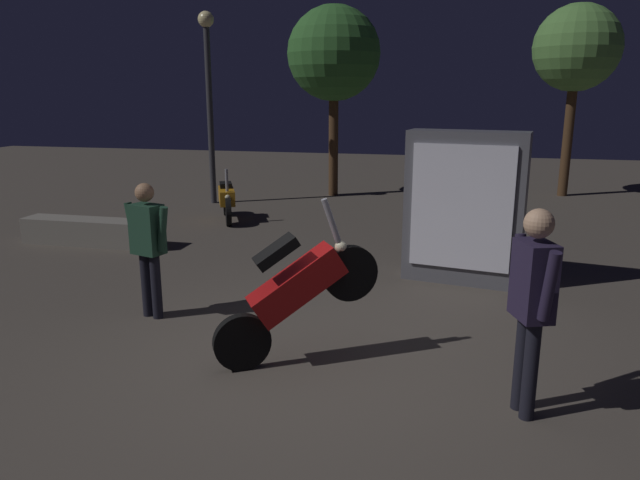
# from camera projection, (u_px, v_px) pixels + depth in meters

# --- Properties ---
(ground_plane) EXTENTS (40.00, 40.00, 0.00)m
(ground_plane) POSITION_uv_depth(u_px,v_px,m) (302.00, 363.00, 5.85)
(ground_plane) COLOR #4C443D
(motorcycle_red_foreground) EXTENTS (1.47, 0.95, 1.63)m
(motorcycle_red_foreground) POSITION_uv_depth(u_px,v_px,m) (296.00, 290.00, 5.71)
(motorcycle_red_foreground) COLOR black
(motorcycle_red_foreground) RESTS_ON ground_plane
(motorcycle_orange_parked_left) EXTENTS (0.78, 1.55, 1.11)m
(motorcycle_orange_parked_left) POSITION_uv_depth(u_px,v_px,m) (227.00, 199.00, 12.24)
(motorcycle_orange_parked_left) COLOR black
(motorcycle_orange_parked_left) RESTS_ON ground_plane
(person_rider_beside) EXTENTS (0.35, 0.66, 1.74)m
(person_rider_beside) POSITION_uv_depth(u_px,v_px,m) (532.00, 295.00, 4.69)
(person_rider_beside) COLOR black
(person_rider_beside) RESTS_ON ground_plane
(person_bystander_far) EXTENTS (0.66, 0.33, 1.61)m
(person_bystander_far) POSITION_uv_depth(u_px,v_px,m) (148.00, 239.00, 6.83)
(person_bystander_far) COLOR black
(person_bystander_far) RESTS_ON ground_plane
(streetlamp_near) EXTENTS (0.36, 0.36, 4.36)m
(streetlamp_near) POSITION_uv_depth(u_px,v_px,m) (209.00, 82.00, 13.56)
(streetlamp_near) COLOR #38383D
(streetlamp_near) RESTS_ON ground_plane
(tree_left_bg) EXTENTS (2.08, 2.08, 4.68)m
(tree_left_bg) POSITION_uv_depth(u_px,v_px,m) (577.00, 49.00, 14.36)
(tree_left_bg) COLOR #4C331E
(tree_left_bg) RESTS_ON ground_plane
(tree_center_bg) EXTENTS (2.29, 2.29, 4.66)m
(tree_center_bg) POSITION_uv_depth(u_px,v_px,m) (334.00, 55.00, 14.46)
(tree_center_bg) COLOR #4C331E
(tree_center_bg) RESTS_ON ground_plane
(kiosk_billboard) EXTENTS (1.66, 0.78, 2.10)m
(kiosk_billboard) POSITION_uv_depth(u_px,v_px,m) (464.00, 208.00, 8.13)
(kiosk_billboard) COLOR #595960
(kiosk_billboard) RESTS_ON ground_plane
(planter_wall_low) EXTENTS (2.52, 0.50, 0.45)m
(planter_wall_low) POSITION_uv_depth(u_px,v_px,m) (93.00, 232.00, 10.32)
(planter_wall_low) COLOR gray
(planter_wall_low) RESTS_ON ground_plane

